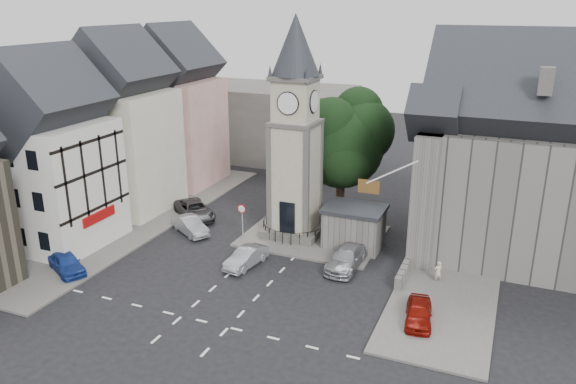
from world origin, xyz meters
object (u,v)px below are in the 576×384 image
at_px(car_east_red, 419,313).
at_px(pedestrian, 438,272).
at_px(car_west_blue, 66,263).
at_px(clock_tower, 295,130).
at_px(stone_shelter, 354,227).

bearing_deg(car_east_red, pedestrian, 78.45).
xyz_separation_m(car_west_blue, pedestrian, (22.79, 7.91, 0.08)).
relative_size(clock_tower, car_east_red, 4.55).
height_order(stone_shelter, car_west_blue, stone_shelter).
distance_m(clock_tower, stone_shelter, 8.15).
bearing_deg(clock_tower, pedestrian, -18.56).
xyz_separation_m(clock_tower, pedestrian, (11.29, -3.79, -7.37)).
xyz_separation_m(stone_shelter, car_west_blue, (-16.30, -11.21, -0.88)).
height_order(clock_tower, pedestrian, clock_tower).
bearing_deg(clock_tower, stone_shelter, -5.84).
xyz_separation_m(clock_tower, car_east_red, (11.02, -8.95, -7.51)).
distance_m(stone_shelter, pedestrian, 7.33).
relative_size(car_west_blue, pedestrian, 2.62).
distance_m(stone_shelter, car_east_red, 10.54).
height_order(clock_tower, stone_shelter, clock_tower).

